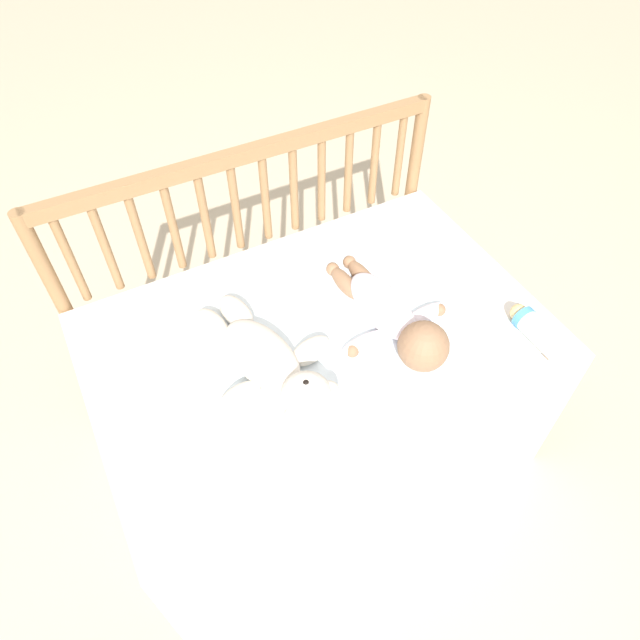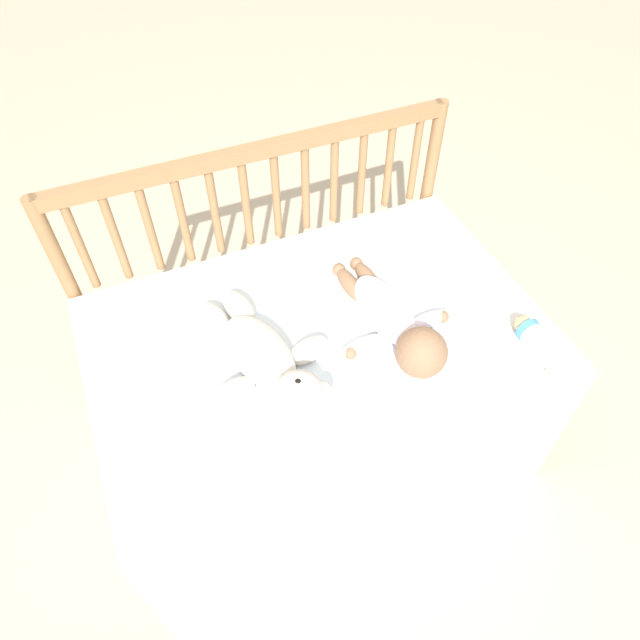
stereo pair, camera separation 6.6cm
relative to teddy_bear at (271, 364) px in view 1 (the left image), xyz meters
name	(u,v)px [view 1 (the left image)]	position (x,y,z in m)	size (l,w,h in m)	color
ground_plane	(319,439)	(0.15, 0.06, -0.55)	(12.00, 12.00, 0.00)	#C6B293
crib_mattress	(319,393)	(0.15, 0.06, -0.30)	(1.08, 0.72, 0.51)	white
crib_rail	(253,223)	(0.15, 0.44, 0.02)	(1.08, 0.04, 0.80)	#997047
blanket	(328,338)	(0.16, 0.03, -0.04)	(0.84, 0.54, 0.01)	white
teddy_bear	(271,364)	(0.00, 0.00, 0.00)	(0.31, 0.43, 0.12)	silver
baby	(393,318)	(0.31, -0.01, 0.00)	(0.30, 0.42, 0.12)	white
baby_bottle	(536,330)	(0.60, -0.19, -0.02)	(0.06, 0.16, 0.06)	#F4E5CC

